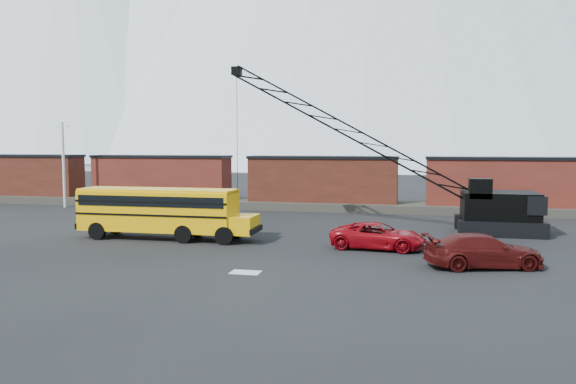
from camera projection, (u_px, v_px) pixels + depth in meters
name	position (u px, v px, depth m)	size (l,w,h in m)	color
ground	(258.00, 255.00, 30.29)	(160.00, 160.00, 0.00)	black
gravel_berm	(323.00, 205.00, 51.65)	(120.00, 5.00, 0.70)	#454139
boxcar_west_far	(19.00, 175.00, 58.40)	(13.70, 3.10, 4.17)	#542017
boxcar_west_near	(161.00, 177.00, 54.92)	(13.70, 3.10, 4.17)	#4C1B15
boxcar_mid	(323.00, 179.00, 51.44)	(13.70, 3.10, 4.17)	#542017
boxcar_east_near	(508.00, 182.00, 47.96)	(13.70, 3.10, 4.17)	#4C1B15
utility_pole	(64.00, 163.00, 52.65)	(1.40, 0.24, 8.00)	silver
snow_patch	(246.00, 272.00, 26.30)	(1.40, 0.90, 0.02)	silver
school_bus	(163.00, 211.00, 35.39)	(11.65, 2.65, 3.19)	#EFA805
red_pickup	(378.00, 236.00, 32.14)	(2.50, 5.42, 1.51)	#990710
maroon_suv	(484.00, 251.00, 27.31)	(2.31, 5.68, 1.65)	#440D0C
crawler_crane	(368.00, 141.00, 39.00)	(21.43, 4.20, 11.71)	black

